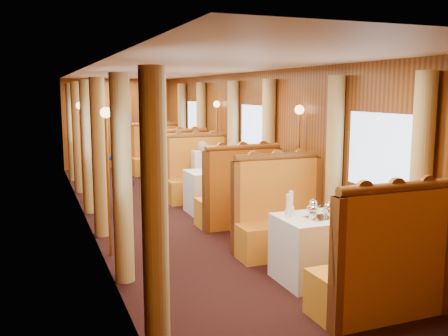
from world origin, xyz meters
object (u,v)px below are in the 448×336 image
table_near (323,248)px  banquette_mid_fwd (239,200)px  teapot_right (328,212)px  teapot_back (313,210)px  table_far (167,165)px  rose_vase_far (166,142)px  teapot_left (313,214)px  banquette_mid_aft (199,179)px  table_mid (217,191)px  fruit_plate (354,215)px  banquette_near_aft (282,222)px  passenger (203,166)px  banquette_near_fwd (381,274)px  banquette_far_aft (157,158)px  rose_vase_mid (219,161)px  tea_tray (322,218)px  banquette_far_fwd (178,169)px  steward (121,164)px

table_near → banquette_mid_fwd: 2.49m
teapot_right → teapot_back: bearing=110.9°
table_far → rose_vase_far: bearing=114.9°
teapot_left → banquette_mid_aft: bearing=67.6°
table_mid → fruit_plate: bearing=-85.3°
banquette_mid_aft → rose_vase_far: banquette_mid_aft is taller
table_near → banquette_near_aft: banquette_near_aft is taller
rose_vase_far → passenger: bearing=-89.7°
banquette_near_fwd → rose_vase_far: bearing=90.1°
banquette_near_aft → banquette_mid_aft: 3.50m
banquette_mid_fwd → teapot_back: banquette_mid_fwd is taller
table_mid → rose_vase_far: size_ratio=2.92×
rose_vase_far → banquette_near_aft: bearing=-89.9°
banquette_far_aft → teapot_left: bearing=-91.5°
banquette_near_fwd → table_mid: (0.00, 4.51, -0.05)m
table_mid → table_near: bearing=-90.0°
banquette_near_aft → rose_vase_mid: 2.50m
banquette_near_aft → passenger: banquette_near_aft is taller
teapot_back → tea_tray: bearing=-87.4°
banquette_near_fwd → banquette_far_fwd: 7.00m
banquette_far_fwd → teapot_right: banquette_far_fwd is taller
banquette_far_fwd → teapot_left: bearing=-92.0°
banquette_far_aft → tea_tray: size_ratio=3.94×
tea_tray → fruit_plate: 0.39m
table_near → table_mid: (0.00, 3.50, 0.00)m
table_far → teapot_left: (-0.21, -7.11, 0.44)m
banquette_near_aft → banquette_far_aft: (0.00, 7.00, 0.00)m
tea_tray → teapot_left: size_ratio=2.18×
banquette_far_fwd → rose_vase_mid: bearing=-89.3°
table_near → teapot_right: size_ratio=6.40×
tea_tray → fruit_plate: fruit_plate is taller
banquette_near_fwd → rose_vase_mid: bearing=89.6°
passenger → teapot_left: bearing=-92.8°
teapot_back → passenger: (0.11, 4.16, -0.08)m
banquette_near_fwd → rose_vase_mid: 4.51m
banquette_near_aft → fruit_plate: banquette_near_aft is taller
rose_vase_mid → banquette_mid_aft: bearing=91.6°
table_mid → banquette_far_fwd: bearing=90.0°
banquette_far_aft → rose_vase_far: (-0.02, -0.98, 0.50)m
banquette_mid_aft → fruit_plate: size_ratio=6.38×
teapot_right → rose_vase_mid: size_ratio=0.46×
table_mid → passenger: 0.82m
fruit_plate → rose_vase_mid: (-0.27, 3.60, 0.16)m
banquette_near_aft → tea_tray: 1.16m
banquette_mid_fwd → steward: steward is taller
banquette_far_aft → teapot_right: 8.12m
banquette_near_fwd → banquette_mid_aft: (0.00, 5.53, 0.00)m
teapot_back → steward: (-1.48, 4.03, 0.06)m
teapot_back → rose_vase_far: size_ratio=0.47×
table_near → rose_vase_mid: rose_vase_mid is taller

